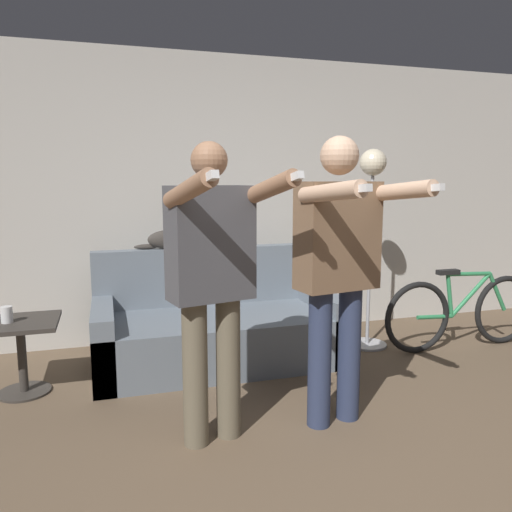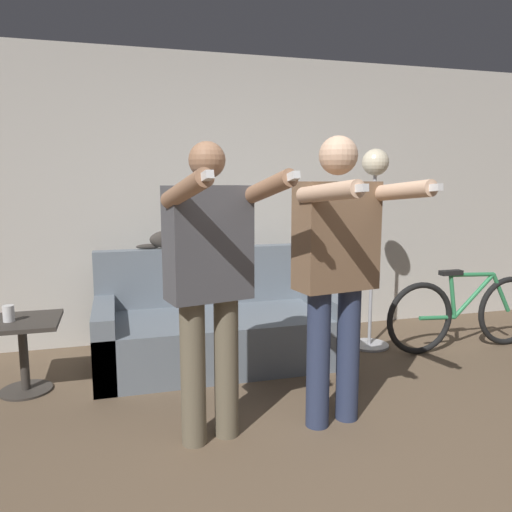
{
  "view_description": "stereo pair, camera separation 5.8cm",
  "coord_description": "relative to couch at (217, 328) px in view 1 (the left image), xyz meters",
  "views": [
    {
      "loc": [
        -1.13,
        -1.8,
        1.47
      ],
      "look_at": [
        -0.15,
        1.44,
        0.96
      ],
      "focal_mm": 35.0,
      "sensor_mm": 36.0,
      "label": 1
    },
    {
      "loc": [
        -1.07,
        -1.81,
        1.47
      ],
      "look_at": [
        -0.15,
        1.44,
        0.96
      ],
      "focal_mm": 35.0,
      "sensor_mm": 36.0,
      "label": 2
    }
  ],
  "objects": [
    {
      "name": "cat",
      "position": [
        -0.31,
        0.35,
        0.71
      ],
      "size": [
        0.51,
        0.12,
        0.19
      ],
      "color": "#3D3833",
      "rests_on": "couch"
    },
    {
      "name": "floor_lamp",
      "position": [
        1.37,
        -0.02,
        1.03
      ],
      "size": [
        0.35,
        0.35,
        1.74
      ],
      "color": "#B2B2B7",
      "rests_on": "ground_plane"
    },
    {
      "name": "person_left",
      "position": [
        -0.3,
        -1.26,
        0.71
      ],
      "size": [
        0.62,
        0.74,
        1.68
      ],
      "rotation": [
        0.0,
        0.0,
        0.22
      ],
      "color": "#6B604C",
      "rests_on": "ground_plane"
    },
    {
      "name": "ground_plane",
      "position": [
        0.29,
        -2.08,
        -0.27
      ],
      "size": [
        16.0,
        16.0,
        0.0
      ],
      "primitive_type": "plane",
      "color": "brown"
    },
    {
      "name": "person_right",
      "position": [
        0.46,
        -1.26,
        0.74
      ],
      "size": [
        0.62,
        0.74,
        1.73
      ],
      "rotation": [
        0.0,
        0.0,
        0.17
      ],
      "color": "#2D3856",
      "rests_on": "ground_plane"
    },
    {
      "name": "cup",
      "position": [
        -1.51,
        -0.25,
        0.3
      ],
      "size": [
        0.08,
        0.08,
        0.11
      ],
      "color": "white",
      "rests_on": "side_table"
    },
    {
      "name": "wall_back",
      "position": [
        0.29,
        0.7,
        1.03
      ],
      "size": [
        10.0,
        0.05,
        2.6
      ],
      "color": "beige",
      "rests_on": "ground_plane"
    },
    {
      "name": "couch",
      "position": [
        0.0,
        0.0,
        0.0
      ],
      "size": [
        1.95,
        0.94,
        0.9
      ],
      "color": "slate",
      "rests_on": "ground_plane"
    },
    {
      "name": "bicycle",
      "position": [
        2.13,
        -0.32,
        0.06
      ],
      "size": [
        1.54,
        0.07,
        0.71
      ],
      "color": "black",
      "rests_on": "ground_plane"
    },
    {
      "name": "side_table",
      "position": [
        -1.44,
        -0.24,
        0.11
      ],
      "size": [
        0.5,
        0.5,
        0.52
      ],
      "color": "#38332D",
      "rests_on": "ground_plane"
    }
  ]
}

